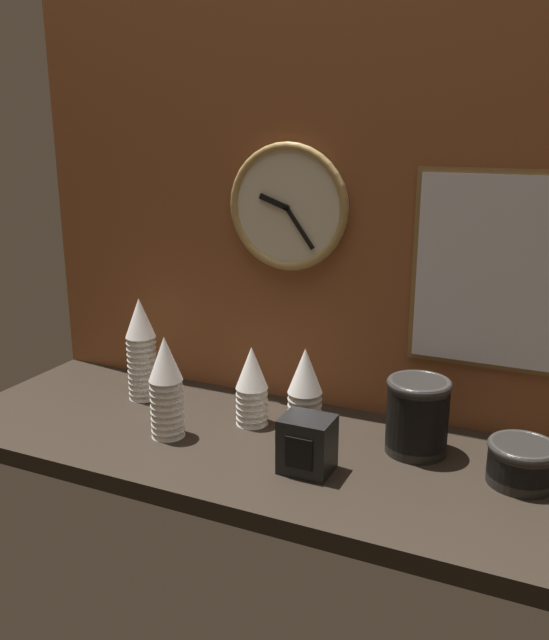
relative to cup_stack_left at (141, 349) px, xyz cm
name	(u,v)px	position (x,y,z in cm)	size (l,w,h in cm)	color
ground_plane	(279,451)	(42.98, -9.35, -15.39)	(160.00, 56.00, 4.00)	black
wall_tiled_back	(325,196)	(42.98, 17.15, 39.11)	(160.00, 3.00, 105.00)	brown
cup_stack_left	(141,349)	(0.00, 0.00, 0.00)	(7.71, 7.71, 26.77)	white
cup_stack_center	(252,386)	(32.89, -2.52, -3.77)	(7.71, 7.71, 19.23)	white
cup_stack_center_right	(305,396)	(48.05, -6.72, -2.26)	(7.71, 7.71, 22.25)	white
cup_stack_center_left	(166,387)	(18.37, -16.48, -1.51)	(7.71, 7.71, 23.76)	white
bowl_stack_far_right	(522,462)	(93.86, -5.31, -8.72)	(13.80, 13.80, 8.63)	black
bowl_stack_right	(417,415)	(71.72, -0.54, -4.73)	(13.80, 13.80, 16.65)	black
wall_clock	(288,207)	(34.68, 14.11, 36.24)	(30.63, 2.70, 30.63)	beige
menu_board	(512,274)	(86.75, 15.00, 24.54)	(43.18, 1.32, 43.98)	olive
napkin_dispenser	(307,444)	(53.37, -18.31, -7.53)	(10.48, 9.04, 11.71)	black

